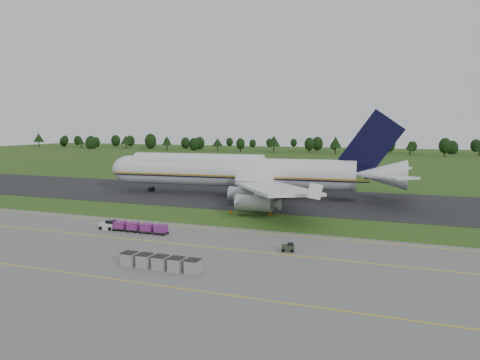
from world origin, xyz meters
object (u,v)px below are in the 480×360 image
at_px(aircraft, 241,172).
at_px(utility_cart, 288,248).
at_px(edge_markers, 250,213).
at_px(baggage_train, 132,227).
at_px(uld_row, 160,262).

distance_m(aircraft, utility_cart, 56.06).
height_order(aircraft, edge_markers, aircraft).
bearing_deg(baggage_train, utility_cart, -5.41).
xyz_separation_m(baggage_train, edge_markers, (14.21, 22.78, -0.67)).
height_order(aircraft, uld_row, aircraft).
bearing_deg(baggage_train, edge_markers, 58.04).
relative_size(baggage_train, utility_cart, 6.70).
bearing_deg(aircraft, utility_cart, -62.13).
height_order(uld_row, edge_markers, uld_row).
xyz_separation_m(utility_cart, edge_markers, (-15.15, 25.56, -0.28)).
xyz_separation_m(aircraft, utility_cart, (26.05, -49.28, -5.96)).
bearing_deg(aircraft, uld_row, -78.90).
relative_size(utility_cart, uld_row, 0.18).
bearing_deg(utility_cart, edge_markers, 120.65).
xyz_separation_m(aircraft, uld_row, (12.48, -63.62, -5.54)).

